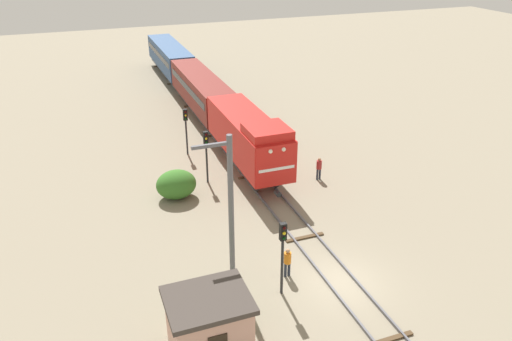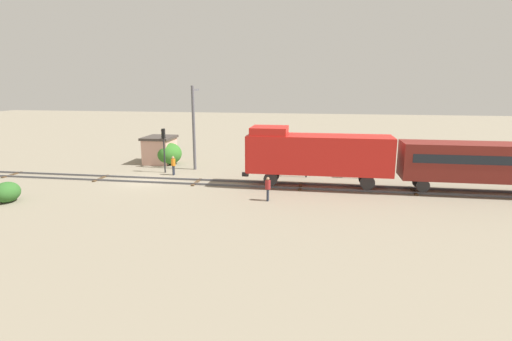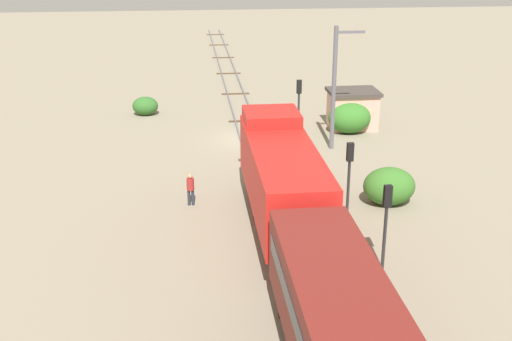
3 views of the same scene
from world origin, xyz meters
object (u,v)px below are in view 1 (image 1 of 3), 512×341
at_px(traffic_signal_near, 283,246).
at_px(traffic_signal_far, 186,123).
at_px(locomotive, 248,136).
at_px(worker_by_signal, 319,167).
at_px(passenger_car_trailing, 170,56).
at_px(relay_hut, 209,323).
at_px(catenary_mast, 230,205).
at_px(worker_near_track, 287,260).
at_px(passenger_car_leading, 201,89).
at_px(traffic_signal_mid, 206,147).

distance_m(traffic_signal_near, traffic_signal_far, 18.21).
distance_m(locomotive, worker_by_signal, 5.58).
distance_m(locomotive, traffic_signal_near, 14.13).
height_order(passenger_car_trailing, relay_hut, passenger_car_trailing).
relative_size(locomotive, catenary_mast, 1.47).
xyz_separation_m(worker_near_track, catenary_mast, (-2.66, 1.16, 3.18)).
height_order(locomotive, traffic_signal_near, locomotive).
height_order(passenger_car_leading, traffic_signal_mid, traffic_signal_mid).
bearing_deg(traffic_signal_far, relay_hut, -100.80).
distance_m(traffic_signal_near, worker_near_track, 2.30).
xyz_separation_m(passenger_car_leading, relay_hut, (-7.50, -29.33, -1.13)).
relative_size(traffic_signal_mid, traffic_signal_far, 1.02).
relative_size(locomotive, relay_hut, 3.31).
bearing_deg(worker_by_signal, locomotive, 1.66).
bearing_deg(locomotive, traffic_signal_mid, -166.11).
distance_m(passenger_car_trailing, traffic_signal_far, 23.77).
height_order(traffic_signal_mid, worker_by_signal, traffic_signal_mid).
height_order(traffic_signal_near, worker_by_signal, traffic_signal_near).
relative_size(passenger_car_leading, traffic_signal_mid, 3.62).
xyz_separation_m(passenger_car_leading, traffic_signal_mid, (-3.40, -14.18, 0.17)).
relative_size(traffic_signal_near, worker_near_track, 2.39).
xyz_separation_m(locomotive, traffic_signal_near, (-3.20, -13.76, 0.06)).
bearing_deg(traffic_signal_mid, traffic_signal_near, -89.11).
bearing_deg(passenger_car_trailing, traffic_signal_mid, -96.74).
bearing_deg(locomotive, worker_near_track, -100.76).
bearing_deg(traffic_signal_far, locomotive, -50.96).
xyz_separation_m(locomotive, traffic_signal_far, (-3.60, 4.44, -0.13)).
bearing_deg(locomotive, catenary_mast, -113.82).
relative_size(worker_by_signal, catenary_mast, 0.22).
xyz_separation_m(passenger_car_trailing, traffic_signal_far, (-3.60, -23.50, 0.12)).
bearing_deg(relay_hut, traffic_signal_near, 27.43).
distance_m(passenger_car_leading, passenger_car_trailing, 14.60).
distance_m(passenger_car_trailing, catenary_mast, 39.76).
distance_m(locomotive, traffic_signal_far, 5.72).
relative_size(traffic_signal_mid, catenary_mast, 0.49).
relative_size(passenger_car_leading, worker_by_signal, 8.24).
xyz_separation_m(traffic_signal_mid, traffic_signal_far, (-0.20, 5.28, -0.05)).
relative_size(passenger_car_leading, traffic_signal_near, 3.45).
height_order(traffic_signal_far, worker_by_signal, traffic_signal_far).
relative_size(traffic_signal_near, traffic_signal_far, 1.07).
height_order(locomotive, worker_by_signal, locomotive).
xyz_separation_m(passenger_car_trailing, worker_near_track, (-2.40, -40.57, -1.53)).
height_order(locomotive, passenger_car_leading, locomotive).
xyz_separation_m(traffic_signal_mid, worker_near_track, (1.00, -11.79, -1.70)).
bearing_deg(traffic_signal_near, relay_hut, -152.57).
height_order(traffic_signal_mid, worker_near_track, traffic_signal_mid).
relative_size(passenger_car_trailing, traffic_signal_near, 3.45).
relative_size(locomotive, passenger_car_trailing, 0.83).
relative_size(passenger_car_trailing, relay_hut, 4.00).
distance_m(passenger_car_leading, worker_by_signal, 17.15).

